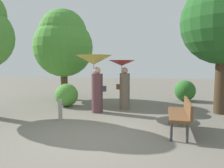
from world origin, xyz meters
name	(u,v)px	position (x,y,z in m)	size (l,w,h in m)	color
ground_plane	(91,138)	(0.00, 0.00, 0.00)	(40.00, 40.00, 0.00)	#6B665B
person_left	(95,70)	(-0.53, 2.55, 1.53)	(1.27, 1.27, 2.03)	#563338
person_right	(123,76)	(0.39, 3.32, 1.24)	(1.02, 1.02, 1.86)	#6B5B4C
park_bench	(181,113)	(2.15, 0.76, 0.51)	(0.60, 1.53, 0.83)	#38383D
tree_near_left	(63,43)	(-2.68, 4.98, 2.72)	(2.81, 2.81, 4.29)	#4C3823
bush_path_left	(67,95)	(-1.92, 3.38, 0.46)	(0.93, 0.93, 0.93)	#4C9338
bush_path_right	(185,91)	(3.04, 5.44, 0.48)	(0.96, 0.96, 0.96)	#2D6B28
path_marker_post	(60,110)	(-1.31, 1.32, 0.33)	(0.12, 0.12, 0.66)	gray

